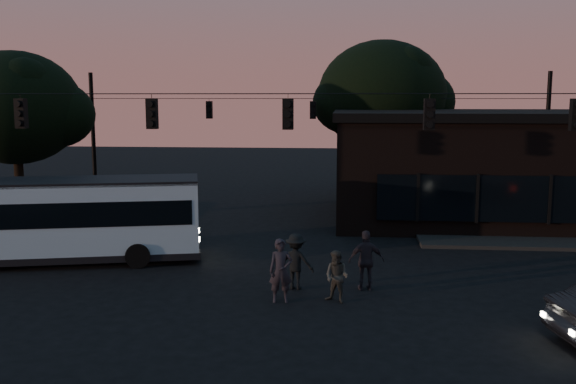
# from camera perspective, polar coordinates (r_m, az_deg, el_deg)

# --- Properties ---
(ground) EXTENTS (120.00, 120.00, 0.00)m
(ground) POSITION_cam_1_polar(r_m,az_deg,el_deg) (17.94, -1.16, -11.43)
(ground) COLOR black
(ground) RESTS_ON ground
(sidewalk_far_right) EXTENTS (14.00, 10.00, 0.15)m
(sidewalk_far_right) POSITION_cam_1_polar(r_m,az_deg,el_deg) (32.96, 22.96, -2.75)
(sidewalk_far_right) COLOR black
(sidewalk_far_right) RESTS_ON ground
(sidewalk_far_left) EXTENTS (14.00, 10.00, 0.15)m
(sidewalk_far_left) POSITION_cam_1_polar(r_m,az_deg,el_deg) (35.14, -21.83, -2.02)
(sidewalk_far_left) COLOR black
(sidewalk_far_left) RESTS_ON ground
(building) EXTENTS (15.40, 10.41, 5.40)m
(building) POSITION_cam_1_polar(r_m,az_deg,el_deg) (33.69, 17.34, 2.30)
(building) COLOR black
(building) RESTS_ON ground
(tree_behind) EXTENTS (7.60, 7.60, 9.43)m
(tree_behind) POSITION_cam_1_polar(r_m,az_deg,el_deg) (38.83, 8.36, 8.51)
(tree_behind) COLOR black
(tree_behind) RESTS_ON ground
(tree_left) EXTENTS (6.40, 6.40, 8.30)m
(tree_left) POSITION_cam_1_polar(r_m,az_deg,el_deg) (33.73, -23.11, 6.89)
(tree_left) COLOR black
(tree_left) RESTS_ON ground
(signal_rig_near) EXTENTS (26.24, 0.30, 7.50)m
(signal_rig_near) POSITION_cam_1_polar(r_m,az_deg,el_deg) (20.92, 0.00, 3.93)
(signal_rig_near) COLOR black
(signal_rig_near) RESTS_ON ground
(signal_rig_far) EXTENTS (26.24, 0.30, 7.50)m
(signal_rig_far) POSITION_cam_1_polar(r_m,az_deg,el_deg) (36.86, 2.22, 5.51)
(signal_rig_far) COLOR black
(signal_rig_far) RESTS_ON ground
(bus) EXTENTS (11.30, 5.03, 3.10)m
(bus) POSITION_cam_1_polar(r_m,az_deg,el_deg) (25.16, -20.53, -2.06)
(bus) COLOR #A4C0D0
(bus) RESTS_ON ground
(pedestrian_a) EXTENTS (0.76, 0.55, 1.93)m
(pedestrian_a) POSITION_cam_1_polar(r_m,az_deg,el_deg) (19.27, -0.65, -7.01)
(pedestrian_a) COLOR black
(pedestrian_a) RESTS_ON ground
(pedestrian_b) EXTENTS (0.96, 0.89, 1.58)m
(pedestrian_b) POSITION_cam_1_polar(r_m,az_deg,el_deg) (19.34, 4.36, -7.51)
(pedestrian_b) COLOR #31312D
(pedestrian_b) RESTS_ON ground
(pedestrian_c) EXTENTS (1.18, 0.62, 1.93)m
(pedestrian_c) POSITION_cam_1_polar(r_m,az_deg,el_deg) (20.58, 6.97, -6.06)
(pedestrian_c) COLOR black
(pedestrian_c) RESTS_ON ground
(pedestrian_d) EXTENTS (1.27, 0.87, 1.80)m
(pedestrian_d) POSITION_cam_1_polar(r_m,az_deg,el_deg) (20.56, 0.71, -6.20)
(pedestrian_d) COLOR black
(pedestrian_d) RESTS_ON ground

